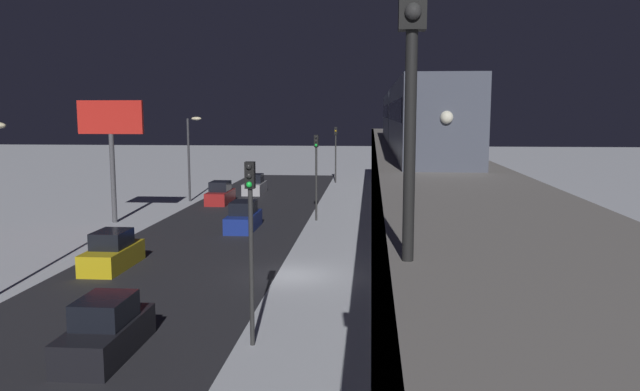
{
  "coord_description": "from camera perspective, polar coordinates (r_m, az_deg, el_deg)",
  "views": [
    {
      "loc": [
        -3.96,
        29.77,
        8.04
      ],
      "look_at": [
        0.28,
        -21.59,
        1.12
      ],
      "focal_mm": 34.79,
      "sensor_mm": 36.0,
      "label": 1
    }
  ],
  "objects": [
    {
      "name": "sedan_silver",
      "position": [
        62.01,
        -6.04,
        0.9
      ],
      "size": [
        1.8,
        4.22,
        1.97
      ],
      "color": "#B2B2B7",
      "rests_on": "ground_plane"
    },
    {
      "name": "rail_signal",
      "position": [
        8.46,
        8.42,
        12.29
      ],
      "size": [
        0.36,
        0.41,
        4.0
      ],
      "color": "black",
      "rests_on": "elevated_railway"
    },
    {
      "name": "sedan_yellow",
      "position": [
        34.05,
        -18.56,
        -5.03
      ],
      "size": [
        1.8,
        4.52,
        1.97
      ],
      "color": "gold",
      "rests_on": "ground_plane"
    },
    {
      "name": "sedan_red_2",
      "position": [
        55.81,
        -9.16,
        0.1
      ],
      "size": [
        1.8,
        4.42,
        1.97
      ],
      "color": "#A51E1E",
      "rests_on": "ground_plane"
    },
    {
      "name": "sedan_blue",
      "position": [
        43.12,
        -7.05,
        -2.08
      ],
      "size": [
        1.8,
        4.71,
        1.97
      ],
      "rotation": [
        0.0,
        0.0,
        3.14
      ],
      "color": "navy",
      "rests_on": "ground_plane"
    },
    {
      "name": "street_lamp_far",
      "position": [
        57.21,
        -11.79,
        4.26
      ],
      "size": [
        1.35,
        0.44,
        7.65
      ],
      "color": "#38383D",
      "rests_on": "ground_plane"
    },
    {
      "name": "elevated_railway",
      "position": [
        30.01,
        9.36,
        2.05
      ],
      "size": [
        5.0,
        98.54,
        6.01
      ],
      "color": "gray",
      "rests_on": "ground_plane"
    },
    {
      "name": "subway_train",
      "position": [
        39.71,
        8.44,
        7.2
      ],
      "size": [
        2.94,
        36.87,
        3.4
      ],
      "color": "#4C5160",
      "rests_on": "elevated_railway"
    },
    {
      "name": "traffic_light_near",
      "position": [
        21.16,
        -6.39,
        -2.86
      ],
      "size": [
        0.32,
        0.44,
        6.4
      ],
      "color": "#2D2D2D",
      "rests_on": "ground_plane"
    },
    {
      "name": "ground_plane",
      "position": [
        31.09,
        -2.78,
        -7.34
      ],
      "size": [
        240.0,
        240.0,
        0.0
      ],
      "primitive_type": "plane",
      "color": "silver"
    },
    {
      "name": "traffic_light_far",
      "position": [
        70.99,
        1.45,
        4.54
      ],
      "size": [
        0.32,
        0.44,
        6.4
      ],
      "color": "#2D2D2D",
      "rests_on": "ground_plane"
    },
    {
      "name": "traffic_light_mid",
      "position": [
        45.93,
        -0.35,
        2.85
      ],
      "size": [
        0.32,
        0.44,
        6.4
      ],
      "color": "#2D2D2D",
      "rests_on": "ground_plane"
    },
    {
      "name": "commercial_billboard",
      "position": [
        47.44,
        -18.69,
        5.79
      ],
      "size": [
        4.8,
        0.36,
        8.9
      ],
      "color": "#4C4C51",
      "rests_on": "ground_plane"
    },
    {
      "name": "avenue_asphalt",
      "position": [
        32.46,
        -13.75,
        -6.9
      ],
      "size": [
        11.0,
        98.54,
        0.01
      ],
      "primitive_type": "cube",
      "color": "#28282D",
      "rests_on": "ground_plane"
    },
    {
      "name": "sedan_black",
      "position": [
        22.29,
        -19.09,
        -11.74
      ],
      "size": [
        1.8,
        4.47,
        1.97
      ],
      "rotation": [
        0.0,
        0.0,
        3.14
      ],
      "color": "black",
      "rests_on": "ground_plane"
    }
  ]
}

